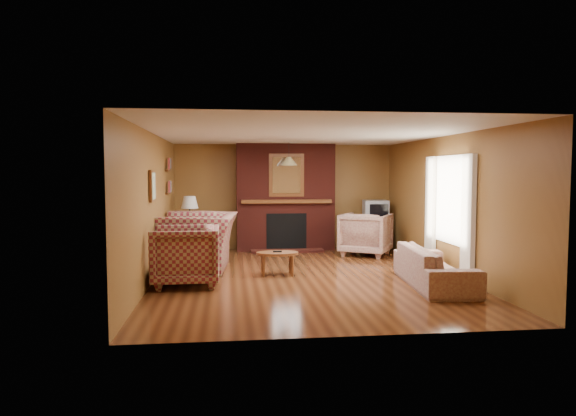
{
  "coord_description": "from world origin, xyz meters",
  "views": [
    {
      "loc": [
        -1.27,
        -8.54,
        1.77
      ],
      "look_at": [
        -0.21,
        0.6,
        1.12
      ],
      "focal_mm": 32.0,
      "sensor_mm": 36.0,
      "label": 1
    }
  ],
  "objects": [
    {
      "name": "wall_left",
      "position": [
        -2.5,
        0.0,
        1.2
      ],
      "size": [
        0.0,
        6.5,
        6.5
      ],
      "primitive_type": "plane",
      "rotation": [
        1.57,
        0.0,
        1.57
      ],
      "color": "olive",
      "rests_on": "floor"
    },
    {
      "name": "plaid_loveseat",
      "position": [
        -1.85,
        0.82,
        0.51
      ],
      "size": [
        1.5,
        1.68,
        1.01
      ],
      "primitive_type": "imported",
      "rotation": [
        0.0,
        0.0,
        -1.66
      ],
      "color": "maroon",
      "rests_on": "floor"
    },
    {
      "name": "floral_sofa",
      "position": [
        1.9,
        -0.97,
        0.3
      ],
      "size": [
        0.98,
        2.11,
        0.6
      ],
      "primitive_type": "imported",
      "rotation": [
        0.0,
        0.0,
        1.48
      ],
      "color": "#B4AA8C",
      "rests_on": "floor"
    },
    {
      "name": "tv_stand",
      "position": [
        2.05,
        2.8,
        0.32
      ],
      "size": [
        0.61,
        0.56,
        0.63
      ],
      "primitive_type": "cube",
      "rotation": [
        0.0,
        0.0,
        -0.05
      ],
      "color": "black",
      "rests_on": "floor"
    },
    {
      "name": "wall_front",
      "position": [
        0.0,
        -3.25,
        1.2
      ],
      "size": [
        6.5,
        0.0,
        6.5
      ],
      "primitive_type": "plane",
      "rotation": [
        -1.57,
        0.0,
        0.0
      ],
      "color": "olive",
      "rests_on": "floor"
    },
    {
      "name": "wall_right",
      "position": [
        2.5,
        0.0,
        1.2
      ],
      "size": [
        0.0,
        6.5,
        6.5
      ],
      "primitive_type": "plane",
      "rotation": [
        1.57,
        0.0,
        -1.57
      ],
      "color": "olive",
      "rests_on": "floor"
    },
    {
      "name": "ceiling",
      "position": [
        0.0,
        0.0,
        2.4
      ],
      "size": [
        6.5,
        6.5,
        0.0
      ],
      "primitive_type": "plane",
      "rotation": [
        3.14,
        0.0,
        0.0
      ],
      "color": "silver",
      "rests_on": "wall_back"
    },
    {
      "name": "plaid_armchair",
      "position": [
        -1.95,
        -0.49,
        0.47
      ],
      "size": [
        1.04,
        1.01,
        0.94
      ],
      "primitive_type": "imported",
      "rotation": [
        0.0,
        0.0,
        -1.57
      ],
      "color": "maroon",
      "rests_on": "floor"
    },
    {
      "name": "window_right",
      "position": [
        2.45,
        -0.2,
        1.13
      ],
      "size": [
        0.1,
        1.85,
        2.0
      ],
      "color": "beige",
      "rests_on": "wall_right"
    },
    {
      "name": "table_lamp",
      "position": [
        -2.1,
        2.45,
        0.99
      ],
      "size": [
        0.37,
        0.37,
        0.61
      ],
      "color": "white",
      "rests_on": "side_table"
    },
    {
      "name": "crt_tv",
      "position": [
        2.05,
        2.79,
        0.88
      ],
      "size": [
        0.59,
        0.59,
        0.5
      ],
      "color": "#A2A5AA",
      "rests_on": "tv_stand"
    },
    {
      "name": "side_table",
      "position": [
        -2.1,
        2.45,
        0.33
      ],
      "size": [
        0.5,
        0.5,
        0.65
      ],
      "primitive_type": "cube",
      "rotation": [
        0.0,
        0.0,
        0.03
      ],
      "color": "brown",
      "rests_on": "floor"
    },
    {
      "name": "bookshelf",
      "position": [
        -2.44,
        1.9,
        1.67
      ],
      "size": [
        0.09,
        0.55,
        0.71
      ],
      "color": "brown",
      "rests_on": "wall_left"
    },
    {
      "name": "botanical_print",
      "position": [
        -2.47,
        -0.3,
        1.55
      ],
      "size": [
        0.05,
        0.4,
        0.5
      ],
      "color": "brown",
      "rests_on": "wall_left"
    },
    {
      "name": "floor",
      "position": [
        0.0,
        0.0,
        0.0
      ],
      "size": [
        6.5,
        6.5,
        0.0
      ],
      "primitive_type": "plane",
      "color": "#47220F",
      "rests_on": "ground"
    },
    {
      "name": "pendant_light",
      "position": [
        0.0,
        2.3,
        2.0
      ],
      "size": [
        0.36,
        0.36,
        0.48
      ],
      "color": "black",
      "rests_on": "ceiling"
    },
    {
      "name": "floral_armchair",
      "position": [
        1.62,
        2.05,
        0.45
      ],
      "size": [
        1.34,
        1.35,
        0.9
      ],
      "primitive_type": "imported",
      "rotation": [
        0.0,
        0.0,
        2.6
      ],
      "color": "#B4AA8C",
      "rests_on": "floor"
    },
    {
      "name": "wall_back",
      "position": [
        0.0,
        3.25,
        1.2
      ],
      "size": [
        6.5,
        0.0,
        6.5
      ],
      "primitive_type": "plane",
      "rotation": [
        1.57,
        0.0,
        0.0
      ],
      "color": "olive",
      "rests_on": "floor"
    },
    {
      "name": "coffee_table",
      "position": [
        -0.45,
        0.12,
        0.34
      ],
      "size": [
        0.73,
        0.45,
        0.42
      ],
      "color": "brown",
      "rests_on": "floor"
    },
    {
      "name": "fireplace",
      "position": [
        0.0,
        2.98,
        1.18
      ],
      "size": [
        2.2,
        0.82,
        2.4
      ],
      "color": "#4B1610",
      "rests_on": "floor"
    }
  ]
}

